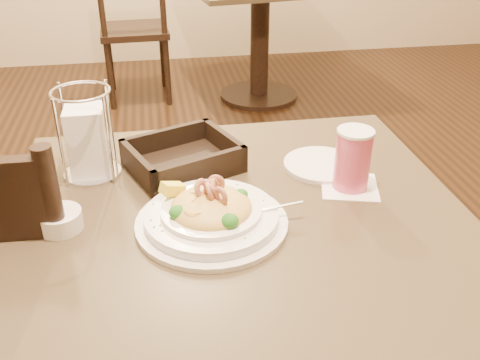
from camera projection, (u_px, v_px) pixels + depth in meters
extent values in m
cylinder|color=black|center=(241.00, 358.00, 1.21)|extent=(0.12, 0.12, 0.69)
cube|color=brown|center=(242.00, 228.00, 1.03)|extent=(0.90, 0.90, 0.03)
cylinder|color=black|center=(259.00, 95.00, 3.64)|extent=(0.52, 0.52, 0.03)
cylinder|color=black|center=(260.00, 42.00, 3.46)|extent=(0.12, 0.12, 0.69)
cube|color=black|center=(14.00, 298.00, 1.27)|extent=(0.43, 0.43, 0.04)
cylinder|color=black|center=(109.00, 311.00, 1.56)|extent=(0.04, 0.04, 0.43)
cylinder|color=black|center=(63.00, 255.00, 1.01)|extent=(0.04, 0.04, 0.46)
cube|color=black|center=(134.00, 30.00, 3.42)|extent=(0.44, 0.44, 0.04)
cylinder|color=black|center=(163.00, 56.00, 3.73)|extent=(0.04, 0.04, 0.43)
cylinder|color=black|center=(110.00, 60.00, 3.66)|extent=(0.04, 0.04, 0.43)
cylinder|color=black|center=(167.00, 73.00, 3.42)|extent=(0.04, 0.04, 0.43)
cylinder|color=black|center=(110.00, 77.00, 3.36)|extent=(0.04, 0.04, 0.43)
cylinder|color=white|center=(212.00, 223.00, 1.01)|extent=(0.29, 0.29, 0.01)
cylinder|color=white|center=(212.00, 216.00, 1.00)|extent=(0.25, 0.25, 0.02)
cylinder|color=white|center=(211.00, 210.00, 0.99)|extent=(0.19, 0.19, 0.01)
ellipsoid|color=gold|center=(211.00, 208.00, 0.99)|extent=(0.15, 0.15, 0.05)
cube|color=yellow|center=(172.00, 189.00, 1.03)|extent=(0.06, 0.05, 0.04)
cube|color=silver|center=(276.00, 207.00, 1.00)|extent=(0.11, 0.02, 0.01)
cube|color=silver|center=(245.00, 209.00, 0.99)|extent=(0.03, 0.02, 0.00)
torus|color=gold|center=(191.00, 216.00, 0.95)|extent=(0.02, 0.03, 0.02)
torus|color=gold|center=(209.00, 204.00, 0.99)|extent=(0.03, 0.03, 0.02)
torus|color=gold|center=(213.00, 193.00, 1.02)|extent=(0.06, 0.05, 0.03)
torus|color=gold|center=(214.00, 200.00, 0.97)|extent=(0.04, 0.04, 0.02)
torus|color=gold|center=(194.00, 210.00, 0.95)|extent=(0.05, 0.05, 0.01)
torus|color=gold|center=(199.00, 189.00, 1.02)|extent=(0.03, 0.03, 0.01)
torus|color=gold|center=(192.00, 204.00, 0.99)|extent=(0.05, 0.05, 0.02)
torus|color=gold|center=(213.00, 187.00, 1.01)|extent=(0.03, 0.03, 0.02)
torus|color=gold|center=(188.00, 199.00, 0.98)|extent=(0.05, 0.05, 0.03)
torus|color=gold|center=(219.00, 197.00, 0.98)|extent=(0.03, 0.04, 0.02)
torus|color=gold|center=(219.00, 202.00, 0.98)|extent=(0.04, 0.04, 0.02)
torus|color=gold|center=(189.00, 195.00, 1.02)|extent=(0.04, 0.04, 0.01)
torus|color=gold|center=(193.00, 204.00, 0.98)|extent=(0.05, 0.05, 0.02)
torus|color=gold|center=(216.00, 189.00, 1.03)|extent=(0.05, 0.05, 0.02)
torus|color=gold|center=(201.00, 203.00, 0.98)|extent=(0.05, 0.05, 0.01)
torus|color=gold|center=(203.00, 202.00, 0.98)|extent=(0.03, 0.03, 0.01)
torus|color=gold|center=(202.00, 200.00, 1.00)|extent=(0.03, 0.03, 0.02)
torus|color=gold|center=(211.00, 204.00, 0.99)|extent=(0.04, 0.05, 0.02)
torus|color=gold|center=(208.00, 200.00, 0.98)|extent=(0.04, 0.04, 0.02)
torus|color=tan|center=(216.00, 184.00, 1.00)|extent=(0.04, 0.02, 0.04)
torus|color=tan|center=(221.00, 196.00, 0.96)|extent=(0.03, 0.04, 0.04)
torus|color=tan|center=(211.00, 187.00, 0.99)|extent=(0.04, 0.03, 0.04)
torus|color=tan|center=(202.00, 189.00, 0.98)|extent=(0.04, 0.04, 0.04)
torus|color=tan|center=(213.00, 189.00, 0.98)|extent=(0.02, 0.04, 0.04)
torus|color=tan|center=(211.00, 191.00, 0.98)|extent=(0.04, 0.04, 0.04)
torus|color=tan|center=(211.00, 192.00, 0.97)|extent=(0.03, 0.04, 0.04)
ellipsoid|color=#1A5613|center=(241.00, 194.00, 1.02)|extent=(0.03, 0.03, 0.02)
ellipsoid|color=#1A5613|center=(203.00, 187.00, 1.04)|extent=(0.03, 0.03, 0.02)
ellipsoid|color=#1A5613|center=(178.00, 212.00, 0.96)|extent=(0.03, 0.03, 0.02)
ellipsoid|color=#1A5613|center=(229.00, 221.00, 0.94)|extent=(0.03, 0.03, 0.03)
cube|color=#266619|center=(171.00, 195.00, 1.05)|extent=(0.00, 0.00, 0.00)
cube|color=#266619|center=(162.00, 231.00, 0.94)|extent=(0.00, 0.00, 0.00)
cube|color=#266619|center=(208.00, 182.00, 1.09)|extent=(0.00, 0.00, 0.00)
cube|color=#266619|center=(208.00, 185.00, 1.08)|extent=(0.00, 0.00, 0.00)
cube|color=#266619|center=(237.00, 184.00, 1.08)|extent=(0.00, 0.00, 0.00)
cube|color=#266619|center=(160.00, 225.00, 0.96)|extent=(0.00, 0.00, 0.00)
cube|color=#266619|center=(170.00, 195.00, 1.05)|extent=(0.00, 0.00, 0.00)
cube|color=#266619|center=(154.00, 227.00, 0.95)|extent=(0.00, 0.00, 0.00)
cube|color=#266619|center=(201.00, 186.00, 1.08)|extent=(0.00, 0.00, 0.00)
cube|color=#266619|center=(151.00, 220.00, 0.97)|extent=(0.00, 0.00, 0.00)
cube|color=#266619|center=(245.00, 238.00, 0.92)|extent=(0.00, 0.00, 0.00)
cube|color=#266619|center=(153.00, 204.00, 1.02)|extent=(0.00, 0.00, 0.00)
cube|color=#266619|center=(185.00, 189.00, 1.07)|extent=(0.00, 0.00, 0.00)
cube|color=#266619|center=(263.00, 200.00, 1.03)|extent=(0.00, 0.00, 0.00)
cube|color=white|center=(349.00, 186.00, 1.13)|extent=(0.14, 0.14, 0.00)
cylinder|color=#DB4D72|center=(353.00, 159.00, 1.10)|extent=(0.07, 0.07, 0.13)
cylinder|color=white|center=(356.00, 132.00, 1.07)|extent=(0.08, 0.08, 0.01)
cube|color=black|center=(183.00, 165.00, 1.20)|extent=(0.28, 0.26, 0.02)
cube|color=black|center=(224.00, 141.00, 1.24)|extent=(0.08, 0.18, 0.05)
cube|color=black|center=(138.00, 164.00, 1.14)|extent=(0.08, 0.18, 0.05)
cube|color=black|center=(166.00, 138.00, 1.25)|extent=(0.21, 0.10, 0.05)
cube|color=black|center=(201.00, 168.00, 1.12)|extent=(0.21, 0.10, 0.05)
cylinder|color=silver|center=(93.00, 173.00, 1.18)|extent=(0.12, 0.12, 0.01)
torus|color=silver|center=(80.00, 91.00, 1.09)|extent=(0.12, 0.12, 0.01)
cube|color=white|center=(88.00, 141.00, 1.14)|extent=(0.09, 0.09, 0.15)
cylinder|color=silver|center=(60.00, 144.00, 1.08)|extent=(0.01, 0.01, 0.19)
cylinder|color=silver|center=(109.00, 140.00, 1.10)|extent=(0.01, 0.01, 0.19)
cylinder|color=silver|center=(66.00, 124.00, 1.17)|extent=(0.01, 0.01, 0.19)
cylinder|color=silver|center=(111.00, 122.00, 1.18)|extent=(0.01, 0.01, 0.19)
cylinder|color=white|center=(321.00, 165.00, 1.21)|extent=(0.20, 0.20, 0.01)
cylinder|color=white|center=(60.00, 220.00, 0.99)|extent=(0.10, 0.10, 0.04)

